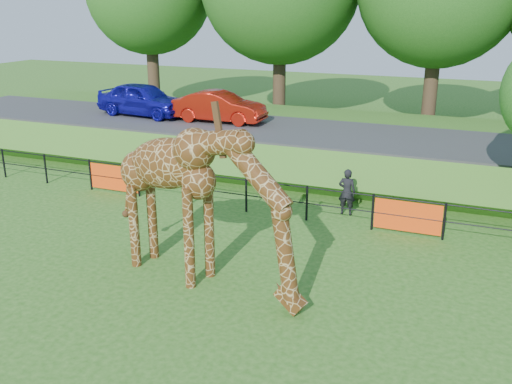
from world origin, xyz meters
TOP-DOWN VIEW (x-y plane):
  - ground at (0.00, 0.00)m, footprint 90.00×90.00m
  - giraffe at (-0.99, 3.18)m, footprint 5.51×2.26m
  - perimeter_fence at (0.00, 8.00)m, footprint 28.07×0.10m
  - embankment at (0.00, 15.50)m, footprint 40.00×9.00m
  - road at (0.00, 14.00)m, footprint 40.00×5.00m
  - car_blue at (-9.79, 14.32)m, footprint 4.57×2.27m
  - car_red at (-5.92, 14.31)m, footprint 4.01×1.45m
  - visitor at (1.00, 8.97)m, footprint 0.54×0.36m

SIDE VIEW (x-z plane):
  - ground at x=0.00m, z-range 0.00..0.00m
  - perimeter_fence at x=0.00m, z-range 0.00..1.10m
  - embankment at x=0.00m, z-range 0.00..1.30m
  - visitor at x=1.00m, z-range 0.00..1.48m
  - road at x=0.00m, z-range 1.30..1.42m
  - giraffe at x=-0.99m, z-range 0.00..3.88m
  - car_red at x=-5.92m, z-range 1.42..2.73m
  - car_blue at x=-9.79m, z-range 1.42..2.92m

